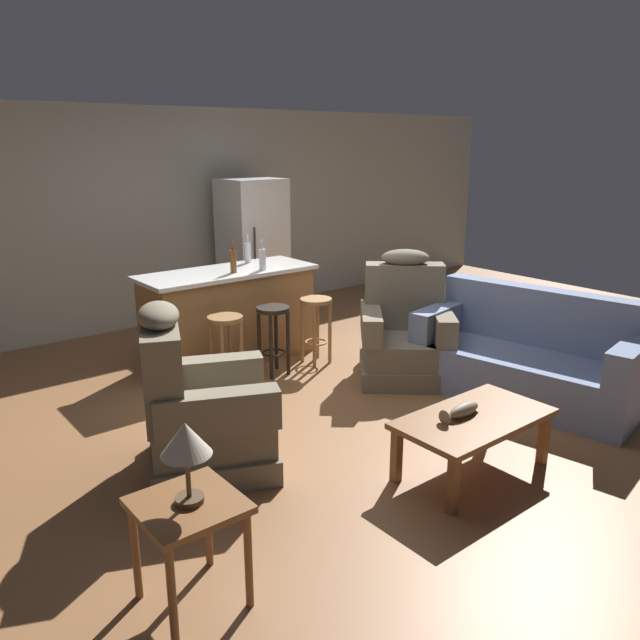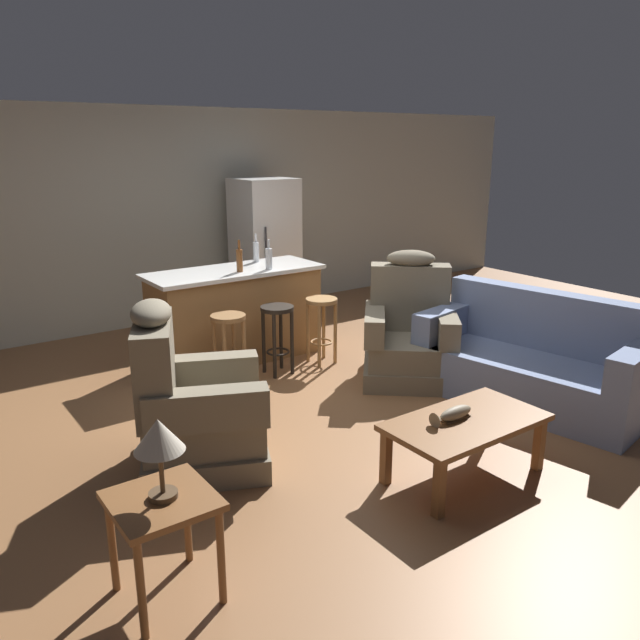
{
  "view_description": "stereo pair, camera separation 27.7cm",
  "coord_description": "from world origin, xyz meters",
  "px_view_note": "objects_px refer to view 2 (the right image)",
  "views": [
    {
      "loc": [
        -3.14,
        -4.02,
        2.21
      ],
      "look_at": [
        0.03,
        -0.1,
        0.75
      ],
      "focal_mm": 35.0,
      "sensor_mm": 36.0,
      "label": 1
    },
    {
      "loc": [
        -2.92,
        -4.19,
        2.21
      ],
      "look_at": [
        0.03,
        -0.1,
        0.75
      ],
      "focal_mm": 35.0,
      "sensor_mm": 36.0,
      "label": 2
    }
  ],
  "objects_px": {
    "bottle_tall_green": "(239,260)",
    "bottle_wine_dark": "(256,251)",
    "bottle_short_amber": "(269,258)",
    "bar_stool_right": "(322,318)",
    "table_lamp": "(159,439)",
    "end_table": "(163,515)",
    "recliner_near_island": "(409,335)",
    "bar_stool_left": "(229,337)",
    "coffee_table": "(466,427)",
    "fish_figurine": "(452,415)",
    "couch": "(533,364)",
    "kitchen_island": "(236,314)",
    "refrigerator": "(265,249)",
    "bar_stool_middle": "(277,327)",
    "recliner_near_lamp": "(191,408)"
  },
  "relations": [
    {
      "from": "bar_stool_left",
      "to": "bar_stool_middle",
      "type": "distance_m",
      "value": 0.53
    },
    {
      "from": "end_table",
      "to": "bottle_wine_dark",
      "type": "bearing_deg",
      "value": 53.17
    },
    {
      "from": "coffee_table",
      "to": "couch",
      "type": "xyz_separation_m",
      "value": [
        1.46,
        0.54,
        -0.02
      ]
    },
    {
      "from": "fish_figurine",
      "to": "couch",
      "type": "height_order",
      "value": "couch"
    },
    {
      "from": "coffee_table",
      "to": "refrigerator",
      "type": "distance_m",
      "value": 4.37
    },
    {
      "from": "end_table",
      "to": "kitchen_island",
      "type": "relative_size",
      "value": 0.31
    },
    {
      "from": "fish_figurine",
      "to": "end_table",
      "type": "distance_m",
      "value": 2.0
    },
    {
      "from": "table_lamp",
      "to": "bar_stool_left",
      "type": "distance_m",
      "value": 2.85
    },
    {
      "from": "end_table",
      "to": "bar_stool_left",
      "type": "xyz_separation_m",
      "value": [
        1.58,
        2.33,
        0.01
      ]
    },
    {
      "from": "refrigerator",
      "to": "kitchen_island",
      "type": "bearing_deg",
      "value": -131.96
    },
    {
      "from": "fish_figurine",
      "to": "bar_stool_middle",
      "type": "xyz_separation_m",
      "value": [
        0.11,
        2.35,
        0.01
      ]
    },
    {
      "from": "bottle_wine_dark",
      "to": "coffee_table",
      "type": "bearing_deg",
      "value": -95.09
    },
    {
      "from": "coffee_table",
      "to": "bottle_tall_green",
      "type": "bearing_deg",
      "value": 92.06
    },
    {
      "from": "recliner_near_island",
      "to": "kitchen_island",
      "type": "height_order",
      "value": "recliner_near_island"
    },
    {
      "from": "couch",
      "to": "bar_stool_right",
      "type": "relative_size",
      "value": 2.97
    },
    {
      "from": "coffee_table",
      "to": "bottle_short_amber",
      "type": "relative_size",
      "value": 3.64
    },
    {
      "from": "recliner_near_island",
      "to": "bar_stool_right",
      "type": "relative_size",
      "value": 1.76
    },
    {
      "from": "recliner_near_lamp",
      "to": "bottle_wine_dark",
      "type": "bearing_deg",
      "value": 73.68
    },
    {
      "from": "bottle_short_amber",
      "to": "bottle_tall_green",
      "type": "bearing_deg",
      "value": 166.46
    },
    {
      "from": "end_table",
      "to": "bar_stool_right",
      "type": "distance_m",
      "value": 3.52
    },
    {
      "from": "bottle_tall_green",
      "to": "bottle_wine_dark",
      "type": "xyz_separation_m",
      "value": [
        0.39,
        0.35,
        -0.01
      ]
    },
    {
      "from": "fish_figurine",
      "to": "recliner_near_island",
      "type": "relative_size",
      "value": 0.28
    },
    {
      "from": "end_table",
      "to": "bar_stool_middle",
      "type": "bearing_deg",
      "value": 47.89
    },
    {
      "from": "bottle_tall_green",
      "to": "recliner_near_lamp",
      "type": "bearing_deg",
      "value": -128.35
    },
    {
      "from": "couch",
      "to": "bar_stool_middle",
      "type": "distance_m",
      "value": 2.36
    },
    {
      "from": "bar_stool_right",
      "to": "table_lamp",
      "type": "bearing_deg",
      "value": -138.33
    },
    {
      "from": "fish_figurine",
      "to": "recliner_near_island",
      "type": "height_order",
      "value": "recliner_near_island"
    },
    {
      "from": "refrigerator",
      "to": "bottle_short_amber",
      "type": "relative_size",
      "value": 5.82
    },
    {
      "from": "kitchen_island",
      "to": "bottle_tall_green",
      "type": "height_order",
      "value": "bottle_tall_green"
    },
    {
      "from": "refrigerator",
      "to": "bottle_tall_green",
      "type": "distance_m",
      "value": 1.74
    },
    {
      "from": "recliner_near_island",
      "to": "refrigerator",
      "type": "relative_size",
      "value": 0.68
    },
    {
      "from": "recliner_near_lamp",
      "to": "refrigerator",
      "type": "bearing_deg",
      "value": 75.27
    },
    {
      "from": "recliner_near_lamp",
      "to": "bottle_short_amber",
      "type": "relative_size",
      "value": 3.97
    },
    {
      "from": "table_lamp",
      "to": "bar_stool_middle",
      "type": "relative_size",
      "value": 0.6
    },
    {
      "from": "recliner_near_island",
      "to": "bar_stool_left",
      "type": "height_order",
      "value": "recliner_near_island"
    },
    {
      "from": "fish_figurine",
      "to": "recliner_near_lamp",
      "type": "xyz_separation_m",
      "value": [
        -1.32,
        1.19,
        -0.04
      ]
    },
    {
      "from": "recliner_near_island",
      "to": "bar_stool_right",
      "type": "height_order",
      "value": "recliner_near_island"
    },
    {
      "from": "couch",
      "to": "kitchen_island",
      "type": "relative_size",
      "value": 1.12
    },
    {
      "from": "recliner_near_island",
      "to": "table_lamp",
      "type": "height_order",
      "value": "recliner_near_island"
    },
    {
      "from": "coffee_table",
      "to": "bar_stool_middle",
      "type": "xyz_separation_m",
      "value": [
        0.02,
        2.4,
        0.11
      ]
    },
    {
      "from": "table_lamp",
      "to": "bottle_tall_green",
      "type": "bearing_deg",
      "value": 55.03
    },
    {
      "from": "bar_stool_middle",
      "to": "bottle_tall_green",
      "type": "distance_m",
      "value": 0.78
    },
    {
      "from": "recliner_near_island",
      "to": "bar_stool_left",
      "type": "relative_size",
      "value": 1.76
    },
    {
      "from": "bottle_tall_green",
      "to": "bottle_short_amber",
      "type": "bearing_deg",
      "value": -13.54
    },
    {
      "from": "bottle_tall_green",
      "to": "bottle_wine_dark",
      "type": "height_order",
      "value": "bottle_tall_green"
    },
    {
      "from": "fish_figurine",
      "to": "bottle_wine_dark",
      "type": "xyz_separation_m",
      "value": [
        0.38,
        3.2,
        0.6
      ]
    },
    {
      "from": "kitchen_island",
      "to": "bar_stool_right",
      "type": "relative_size",
      "value": 2.65
    },
    {
      "from": "table_lamp",
      "to": "bar_stool_left",
      "type": "relative_size",
      "value": 0.6
    },
    {
      "from": "table_lamp",
      "to": "bar_stool_middle",
      "type": "distance_m",
      "value": 3.17
    },
    {
      "from": "coffee_table",
      "to": "bar_stool_middle",
      "type": "bearing_deg",
      "value": 89.55
    }
  ]
}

